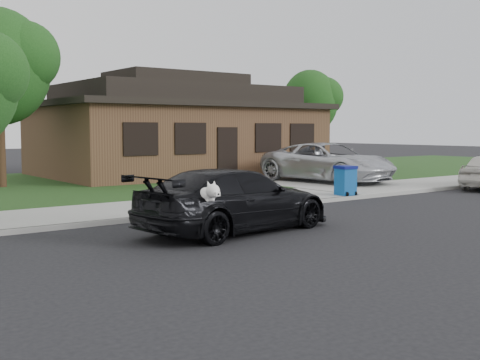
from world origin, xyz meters
TOP-DOWN VIEW (x-y plane):
  - ground at (0.00, 0.00)m, footprint 120.00×120.00m
  - sidewalk at (0.00, 5.00)m, footprint 60.00×3.00m
  - curb at (0.00, 3.50)m, footprint 60.00×0.12m
  - lawn at (0.00, 13.00)m, footprint 60.00×13.00m
  - driveway at (6.00, 10.00)m, footprint 4.50×13.00m
  - sedan at (-2.97, 0.98)m, footprint 4.93×2.56m
  - minivan at (6.33, 7.46)m, footprint 3.14×5.75m
  - recycling_bin at (3.45, 3.81)m, footprint 0.61×0.63m
  - house at (4.00, 15.00)m, footprint 12.60×8.60m
  - tree_0 at (-4.34, 12.88)m, footprint 3.78×3.60m
  - tree_1 at (12.14, 14.40)m, footprint 3.15×3.00m

SIDE VIEW (x-z plane):
  - ground at x=0.00m, z-range 0.00..0.00m
  - sidewalk at x=0.00m, z-range 0.00..0.12m
  - curb at x=0.00m, z-range 0.00..0.12m
  - lawn at x=0.00m, z-range 0.00..0.13m
  - driveway at x=6.00m, z-range 0.00..0.14m
  - recycling_bin at x=3.45m, z-range 0.13..1.05m
  - sedan at x=-2.97m, z-range 0.00..1.37m
  - minivan at x=6.33m, z-range 0.14..1.67m
  - house at x=4.00m, z-range -0.19..4.46m
  - tree_1 at x=12.14m, z-range 1.09..6.34m
  - tree_0 at x=-4.34m, z-range 1.31..7.65m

